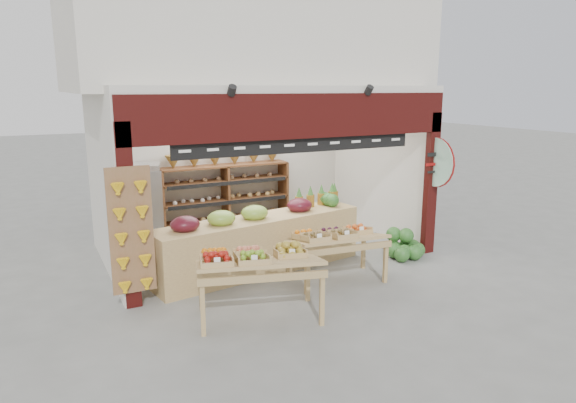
# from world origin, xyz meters

# --- Properties ---
(ground) EXTENTS (60.00, 60.00, 0.00)m
(ground) POSITION_xyz_m (0.00, 0.00, 0.00)
(ground) COLOR slate
(ground) RESTS_ON ground
(shop_structure) EXTENTS (6.36, 5.12, 5.40)m
(shop_structure) POSITION_xyz_m (0.00, 1.61, 3.92)
(shop_structure) COLOR beige
(shop_structure) RESTS_ON ground
(banana_board) EXTENTS (0.60, 0.15, 1.80)m
(banana_board) POSITION_xyz_m (-2.73, -1.17, 1.12)
(banana_board) COLOR brown
(banana_board) RESTS_ON ground
(gift_sign) EXTENTS (0.04, 0.93, 0.92)m
(gift_sign) POSITION_xyz_m (2.75, -1.15, 1.75)
(gift_sign) COLOR #B8E7CA
(gift_sign) RESTS_ON ground
(back_shelving) EXTENTS (2.82, 0.46, 1.75)m
(back_shelving) POSITION_xyz_m (-0.20, 1.97, 1.13)
(back_shelving) COLOR brown
(back_shelving) RESTS_ON ground
(refrigerator) EXTENTS (0.77, 0.77, 1.64)m
(refrigerator) POSITION_xyz_m (-1.94, 1.84, 0.82)
(refrigerator) COLOR silver
(refrigerator) RESTS_ON ground
(cardboard_stack) EXTENTS (1.08, 0.88, 0.72)m
(cardboard_stack) POSITION_xyz_m (-0.98, 0.47, 0.26)
(cardboard_stack) COLOR beige
(cardboard_stack) RESTS_ON ground
(mid_counter) EXTENTS (3.84, 1.30, 1.17)m
(mid_counter) POSITION_xyz_m (-0.53, -0.54, 0.52)
(mid_counter) COLOR tan
(mid_counter) RESTS_ON ground
(display_table_left) EXTENTS (1.86, 1.36, 1.06)m
(display_table_left) POSITION_xyz_m (-1.38, -2.15, 0.82)
(display_table_left) COLOR tan
(display_table_left) RESTS_ON ground
(display_table_right) EXTENTS (1.57, 0.99, 0.97)m
(display_table_right) POSITION_xyz_m (0.35, -1.50, 0.74)
(display_table_right) COLOR tan
(display_table_right) RESTS_ON ground
(watermelon_pile) EXTENTS (0.76, 0.71, 0.54)m
(watermelon_pile) POSITION_xyz_m (2.17, -1.09, 0.19)
(watermelon_pile) COLOR #184A19
(watermelon_pile) RESTS_ON ground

